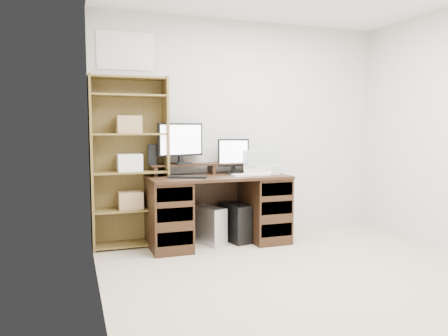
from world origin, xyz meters
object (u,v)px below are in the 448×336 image
tower_black (235,223)px  bookshelf (129,161)px  monitor_small (233,155)px  monitor_wide (181,141)px  desk (218,208)px  printer (261,169)px  tower_silver (209,225)px

tower_black → bookshelf: (-1.12, 0.19, 0.71)m
monitor_small → monitor_wide: bearing=-177.2°
desk → monitor_wide: 0.84m
tower_black → bookshelf: bookshelf is taller
monitor_small → printer: 0.35m
printer → bookshelf: bearing=-169.1°
desk → bookshelf: 1.08m
desk → printer: 0.66m
monitor_small → bookshelf: size_ratio=0.22×
printer → tower_black: size_ratio=0.89×
monitor_small → printer: bearing=-17.6°
monitor_wide → tower_silver: monitor_wide is taller
bookshelf → monitor_small: bearing=-3.2°
tower_silver → desk: bearing=-34.3°
monitor_wide → bookshelf: bearing=158.3°
monitor_small → tower_silver: size_ratio=0.96×
tower_black → bookshelf: size_ratio=0.25×
tower_black → tower_silver: bearing=169.8°
monitor_small → bookshelf: (-1.15, 0.06, -0.04)m
monitor_wide → monitor_small: size_ratio=1.39×
bookshelf → tower_black: bearing=-9.8°
monitor_small → tower_black: 0.76m
monitor_wide → bookshelf: bookshelf is taller
tower_silver → bookshelf: (-0.82, 0.19, 0.72)m
desk → monitor_wide: size_ratio=2.77×
printer → tower_silver: (-0.61, 0.00, -0.60)m
tower_silver → tower_black: bearing=-22.0°
monitor_wide → tower_silver: 0.97m
desk → bookshelf: bookshelf is taller
monitor_wide → tower_silver: bearing=-52.1°
tower_black → monitor_wide: bearing=153.2°
desk → monitor_wide: (-0.36, 0.19, 0.73)m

